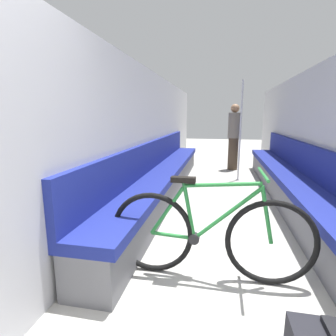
# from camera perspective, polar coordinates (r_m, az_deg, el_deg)

# --- Properties ---
(wall_left) EXTENTS (0.10, 9.86, 2.08)m
(wall_left) POSITION_cam_1_polar(r_m,az_deg,el_deg) (4.28, -5.11, 7.11)
(wall_left) COLOR #B2B2B7
(wall_left) RESTS_ON ground
(wall_right) EXTENTS (0.10, 9.86, 2.08)m
(wall_right) POSITION_cam_1_polar(r_m,az_deg,el_deg) (4.33, 29.95, 5.70)
(wall_right) COLOR #B2B2B7
(wall_right) RESTS_ON ground
(bench_seat_row_left) EXTENTS (0.50, 5.61, 0.94)m
(bench_seat_row_left) POSITION_cam_1_polar(r_m,az_deg,el_deg) (4.51, -0.93, -2.04)
(bench_seat_row_left) COLOR #5B5B60
(bench_seat_row_left) RESTS_ON ground
(bench_seat_row_right) EXTENTS (0.50, 5.61, 0.94)m
(bench_seat_row_right) POSITION_cam_1_polar(r_m,az_deg,el_deg) (4.55, 25.04, -3.01)
(bench_seat_row_right) COLOR #5B5B60
(bench_seat_row_right) RESTS_ON ground
(bicycle) EXTENTS (1.69, 0.46, 0.93)m
(bicycle) POSITION_cam_1_polar(r_m,az_deg,el_deg) (2.26, 8.85, -14.23)
(bicycle) COLOR black
(bicycle) RESTS_ON ground
(grab_pole_near) EXTENTS (0.08, 0.08, 2.06)m
(grab_pole_near) POSITION_cam_1_polar(r_m,az_deg,el_deg) (5.66, 15.45, 7.37)
(grab_pole_near) COLOR gray
(grab_pole_near) RESTS_ON ground
(passenger_standing) EXTENTS (0.30, 0.30, 1.64)m
(passenger_standing) POSITION_cam_1_polar(r_m,az_deg,el_deg) (6.80, 14.12, 6.69)
(passenger_standing) COLOR #473828
(passenger_standing) RESTS_ON ground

